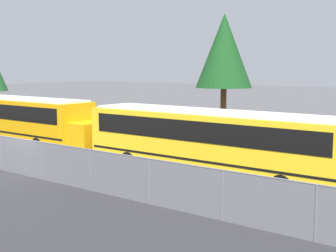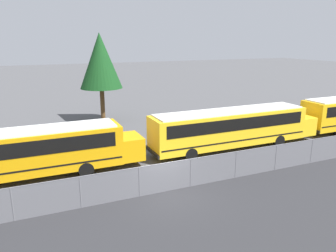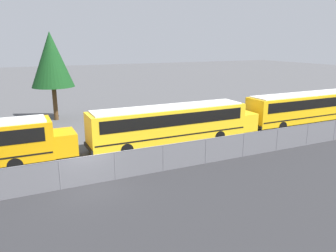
{
  "view_description": "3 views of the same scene",
  "coord_description": "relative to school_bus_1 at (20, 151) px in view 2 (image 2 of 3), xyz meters",
  "views": [
    {
      "loc": [
        18.09,
        -12.61,
        4.93
      ],
      "look_at": [
        4.63,
        5.04,
        2.1
      ],
      "focal_mm": 50.0,
      "sensor_mm": 36.0,
      "label": 1
    },
    {
      "loc": [
        -6.5,
        -15.18,
        8.13
      ],
      "look_at": [
        2.35,
        5.06,
        2.24
      ],
      "focal_mm": 35.0,
      "sensor_mm": 36.0,
      "label": 2
    },
    {
      "loc": [
        -3.31,
        -17.16,
        7.71
      ],
      "look_at": [
        7.08,
        4.58,
        1.53
      ],
      "focal_mm": 35.0,
      "sensor_mm": 36.0,
      "label": 3
    }
  ],
  "objects": [
    {
      "name": "ground_plane",
      "position": [
        7.2,
        -4.84,
        -1.79
      ],
      "size": [
        200.0,
        200.0,
        0.0
      ],
      "primitive_type": "plane",
      "color": "#4C4C4F"
    },
    {
      "name": "fence",
      "position": [
        7.2,
        -4.84,
        -0.93
      ],
      "size": [
        70.06,
        0.07,
        1.69
      ],
      "color": "#9EA0A5",
      "rests_on": "ground_plane"
    },
    {
      "name": "school_bus_1",
      "position": [
        0.0,
        0.0,
        0.0
      ],
      "size": [
        14.03,
        2.49,
        3.02
      ],
      "color": "orange",
      "rests_on": "ground_plane"
    },
    {
      "name": "school_bus_2",
      "position": [
        14.78,
        -0.15,
        0.0
      ],
      "size": [
        14.03,
        2.49,
        3.02
      ],
      "color": "yellow",
      "rests_on": "ground_plane"
    },
    {
      "name": "tree_0",
      "position": [
        7.66,
        12.42,
        4.25
      ],
      "size": [
        4.13,
        4.13,
        8.76
      ],
      "color": "#51381E",
      "rests_on": "ground_plane"
    }
  ]
}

